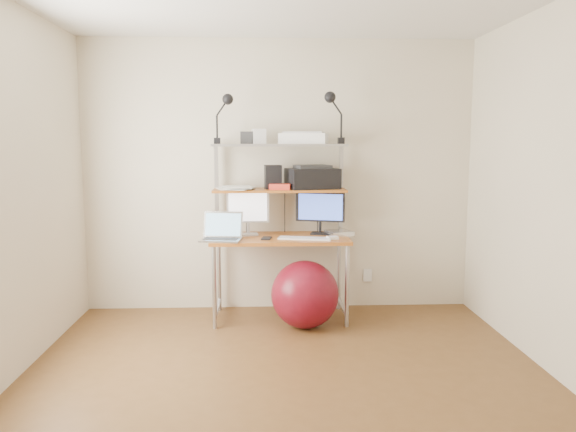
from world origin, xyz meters
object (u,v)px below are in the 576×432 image
at_px(laptop, 222,234).
at_px(exercise_ball, 305,294).
at_px(printer, 312,178).
at_px(monitor_silver, 248,210).
at_px(monitor_black, 320,209).

relative_size(laptop, exercise_ball, 0.66).
bearing_deg(printer, monitor_silver, 169.96).
bearing_deg(printer, monitor_black, -32.83).
bearing_deg(monitor_silver, printer, -1.53).
bearing_deg(monitor_black, exercise_ball, -96.53).
distance_m(monitor_silver, laptop, 0.37).
bearing_deg(monitor_black, printer, 177.96).
xyz_separation_m(monitor_black, exercise_ball, (-0.17, -0.40, -0.68)).
relative_size(monitor_silver, laptop, 1.12).
xyz_separation_m(monitor_silver, monitor_black, (0.65, 0.02, -0.00)).
height_order(monitor_black, printer, printer).
relative_size(monitor_black, printer, 0.89).
xyz_separation_m(monitor_black, printer, (-0.07, 0.02, 0.29)).
distance_m(monitor_black, printer, 0.30).
bearing_deg(laptop, monitor_black, 26.17).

